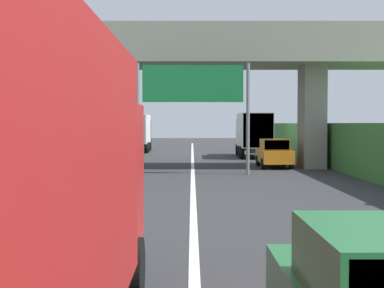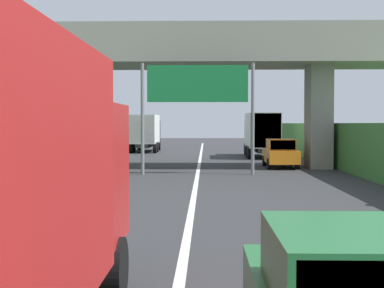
{
  "view_description": "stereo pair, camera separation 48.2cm",
  "coord_description": "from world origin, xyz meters",
  "px_view_note": "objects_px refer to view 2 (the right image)",
  "views": [
    {
      "loc": [
        -0.04,
        1.45,
        2.65
      ],
      "look_at": [
        0.0,
        18.58,
        2.0
      ],
      "focal_mm": 51.02,
      "sensor_mm": 36.0,
      "label": 1
    },
    {
      "loc": [
        0.44,
        1.46,
        2.65
      ],
      "look_at": [
        0.0,
        18.58,
        2.0
      ],
      "focal_mm": 51.02,
      "sensor_mm": 36.0,
      "label": 2
    }
  ],
  "objects_px": {
    "overhead_highway_sign": "(197,92)",
    "truck_white": "(261,133)",
    "car_orange": "(280,153)",
    "truck_black": "(146,131)"
  },
  "relations": [
    {
      "from": "truck_black",
      "to": "car_orange",
      "type": "bearing_deg",
      "value": -60.89
    },
    {
      "from": "car_orange",
      "to": "truck_white",
      "type": "bearing_deg",
      "value": 90.84
    },
    {
      "from": "overhead_highway_sign",
      "to": "truck_white",
      "type": "xyz_separation_m",
      "value": [
        4.76,
        14.64,
        -2.35
      ]
    },
    {
      "from": "truck_black",
      "to": "truck_white",
      "type": "xyz_separation_m",
      "value": [
        9.95,
        -8.04,
        0.0
      ]
    },
    {
      "from": "truck_white",
      "to": "car_orange",
      "type": "bearing_deg",
      "value": -89.16
    },
    {
      "from": "truck_black",
      "to": "truck_white",
      "type": "relative_size",
      "value": 1.0
    },
    {
      "from": "overhead_highway_sign",
      "to": "truck_white",
      "type": "distance_m",
      "value": 15.58
    },
    {
      "from": "truck_white",
      "to": "car_orange",
      "type": "distance_m",
      "value": 10.15
    },
    {
      "from": "overhead_highway_sign",
      "to": "truck_black",
      "type": "height_order",
      "value": "overhead_highway_sign"
    },
    {
      "from": "truck_white",
      "to": "car_orange",
      "type": "relative_size",
      "value": 1.78
    }
  ]
}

